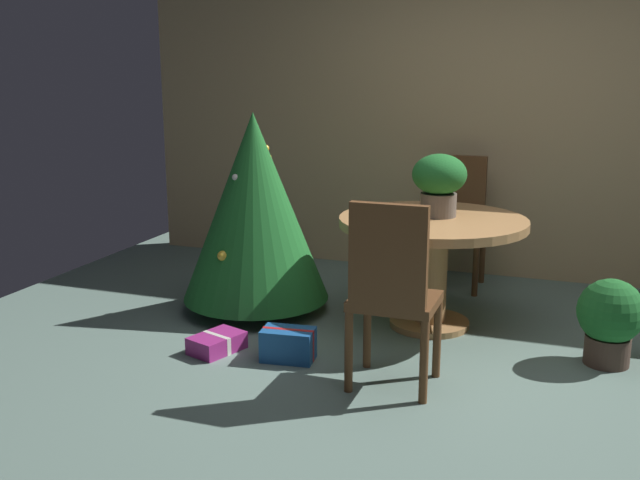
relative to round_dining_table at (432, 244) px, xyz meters
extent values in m
plane|color=slate|center=(0.25, -0.80, -0.55)|extent=(6.60, 6.60, 0.00)
cube|color=tan|center=(0.25, 1.40, 0.75)|extent=(6.00, 0.10, 2.60)
cylinder|color=#B27F4C|center=(0.00, 0.00, -0.53)|extent=(0.51, 0.51, 0.04)
cylinder|color=#B27F4C|center=(0.00, 0.00, -0.20)|extent=(0.21, 0.21, 0.62)
cylinder|color=#B27F4C|center=(0.00, 0.00, 0.14)|extent=(1.18, 1.18, 0.06)
cylinder|color=#665B51|center=(0.02, 0.06, 0.24)|extent=(0.23, 0.23, 0.15)
ellipsoid|color=#1E6628|center=(0.02, 0.06, 0.43)|extent=(0.34, 0.34, 0.26)
sphere|color=red|center=(-0.10, 0.07, 0.43)|extent=(0.07, 0.07, 0.07)
sphere|color=red|center=(0.10, 0.10, 0.46)|extent=(0.08, 0.08, 0.08)
sphere|color=red|center=(0.09, 0.19, 0.44)|extent=(0.06, 0.06, 0.06)
cylinder|color=brown|center=(-0.20, -0.78, -0.33)|extent=(0.04, 0.04, 0.44)
cylinder|color=brown|center=(0.20, -0.78, -0.33)|extent=(0.04, 0.04, 0.44)
cylinder|color=brown|center=(-0.20, -1.12, -0.33)|extent=(0.04, 0.04, 0.44)
cylinder|color=brown|center=(0.20, -1.12, -0.33)|extent=(0.04, 0.04, 0.44)
cube|color=brown|center=(0.00, -0.95, -0.09)|extent=(0.43, 0.38, 0.05)
cube|color=brown|center=(0.00, -1.11, 0.19)|extent=(0.39, 0.05, 0.52)
cylinder|color=brown|center=(0.18, 0.74, -0.31)|extent=(0.04, 0.04, 0.47)
cylinder|color=brown|center=(-0.18, 0.74, -0.31)|extent=(0.04, 0.04, 0.47)
cylinder|color=brown|center=(0.18, 1.11, -0.31)|extent=(0.04, 0.04, 0.47)
cylinder|color=brown|center=(-0.18, 1.11, -0.31)|extent=(0.04, 0.04, 0.47)
cube|color=brown|center=(0.00, 0.92, -0.05)|extent=(0.41, 0.41, 0.05)
cube|color=brown|center=(0.00, 1.10, 0.20)|extent=(0.37, 0.05, 0.46)
cylinder|color=brown|center=(-1.19, -0.08, -0.50)|extent=(0.10, 0.10, 0.09)
cone|color=#1E6628|center=(-1.19, -0.08, 0.17)|extent=(1.00, 1.00, 1.26)
sphere|color=gold|center=(-1.12, 0.00, 0.50)|extent=(0.04, 0.04, 0.04)
sphere|color=gold|center=(-1.12, -0.04, 0.56)|extent=(0.05, 0.05, 0.05)
sphere|color=gold|center=(-1.26, 0.03, 0.45)|extent=(0.07, 0.07, 0.07)
sphere|color=silver|center=(-1.21, 0.24, -0.11)|extent=(0.05, 0.05, 0.05)
sphere|color=gold|center=(-1.27, -0.42, -0.09)|extent=(0.07, 0.07, 0.07)
sphere|color=#2D51A8|center=(-1.28, -0.42, -0.20)|extent=(0.05, 0.05, 0.05)
sphere|color=silver|center=(-1.26, -0.23, 0.39)|extent=(0.04, 0.04, 0.04)
sphere|color=#2D51A8|center=(-1.28, 0.08, 0.34)|extent=(0.05, 0.05, 0.05)
cube|color=#9E287A|center=(-1.09, -0.86, -0.50)|extent=(0.30, 0.36, 0.10)
cube|color=silver|center=(-1.09, -0.86, -0.50)|extent=(0.21, 0.10, 0.10)
cube|color=#1E569E|center=(-0.65, -0.83, -0.46)|extent=(0.32, 0.21, 0.18)
cube|color=red|center=(-0.65, -0.83, -0.46)|extent=(0.30, 0.06, 0.19)
cylinder|color=#4C382D|center=(1.07, -0.28, -0.47)|extent=(0.25, 0.25, 0.17)
sphere|color=#1E6628|center=(1.07, -0.28, -0.24)|extent=(0.37, 0.37, 0.37)
camera|label=1|loc=(0.86, -4.47, 1.09)|focal=41.07mm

